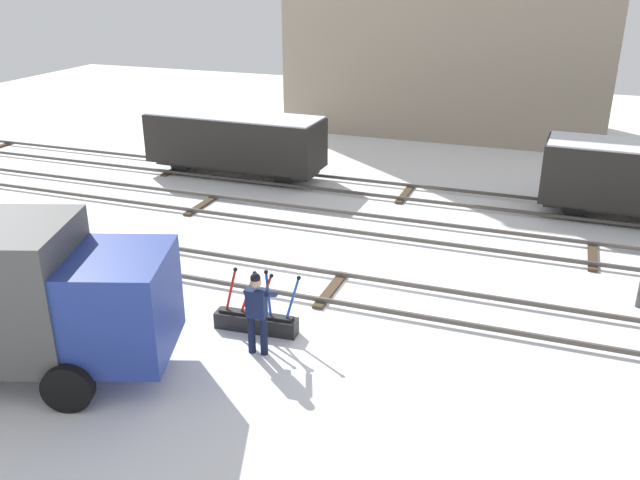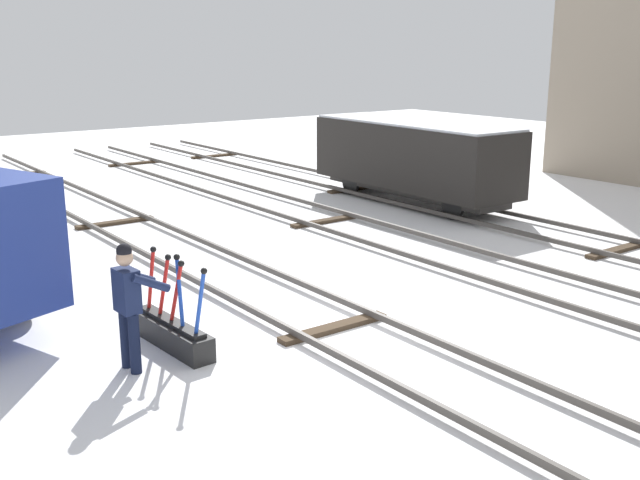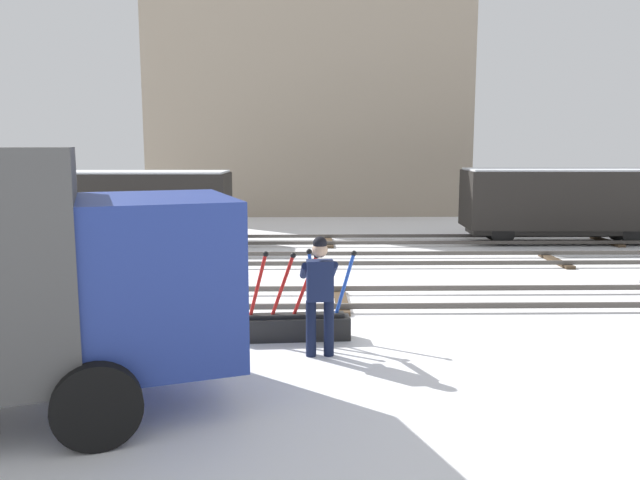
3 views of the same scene
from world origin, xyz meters
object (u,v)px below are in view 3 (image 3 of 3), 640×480
object	(u,v)px
switch_lever_frame	(294,324)
freight_car_far_end	(564,200)
rail_worker	(320,289)
freight_car_near_switch	(125,202)

from	to	relation	value
switch_lever_frame	freight_car_far_end	world-z (taller)	freight_car_far_end
rail_worker	freight_car_near_switch	size ratio (longest dim) A/B	0.27
freight_car_far_end	switch_lever_frame	bearing A→B (deg)	-127.87
switch_lever_frame	freight_car_near_switch	distance (m)	11.30
freight_car_far_end	rail_worker	bearing A→B (deg)	-124.41
rail_worker	freight_car_near_switch	bearing A→B (deg)	114.94
switch_lever_frame	rail_worker	distance (m)	1.14
rail_worker	switch_lever_frame	bearing A→B (deg)	113.82
rail_worker	freight_car_far_end	size ratio (longest dim) A/B	0.28
switch_lever_frame	rail_worker	size ratio (longest dim) A/B	1.09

